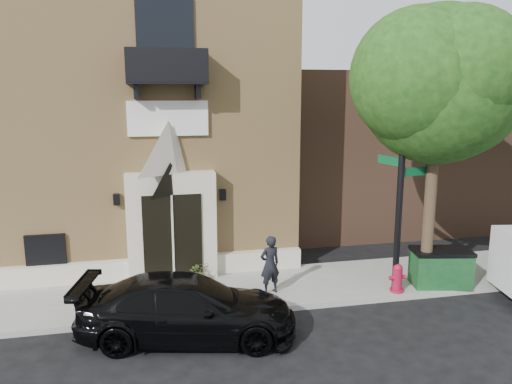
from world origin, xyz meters
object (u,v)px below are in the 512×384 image
street_sign (401,176)px  fire_hydrant (397,278)px  dumpster (441,267)px  pedestrian_near (270,265)px  black_sedan (187,308)px

street_sign → fire_hydrant: bearing=-94.9°
dumpster → pedestrian_near: (-4.95, 0.50, 0.28)m
black_sedan → fire_hydrant: black_sedan is taller
black_sedan → dumpster: size_ratio=2.81×
street_sign → dumpster: size_ratio=3.64×
black_sedan → dumpster: black_sedan is taller
black_sedan → dumpster: bearing=-68.8°
fire_hydrant → dumpster: (1.45, 0.19, 0.14)m
dumpster → pedestrian_near: size_ratio=1.09×
dumpster → black_sedan: bearing=-158.3°
black_sedan → fire_hydrant: 6.02m
street_sign → pedestrian_near: 4.30m
black_sedan → dumpster: 7.48m
pedestrian_near → dumpster: bearing=159.5°
fire_hydrant → pedestrian_near: pedestrian_near is taller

